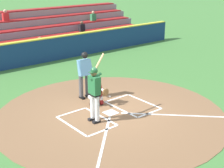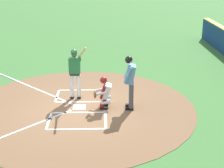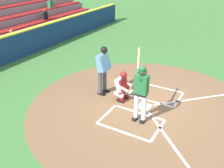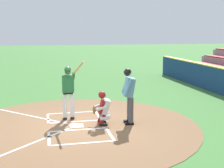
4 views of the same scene
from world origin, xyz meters
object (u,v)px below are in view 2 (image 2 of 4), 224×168
(catcher, at_px, (104,92))
(plate_umpire, at_px, (130,79))
(batter, at_px, (75,70))
(baseball, at_px, (113,117))

(catcher, xyz_separation_m, plate_umpire, (-0.08, -0.88, 0.49))
(catcher, distance_m, plate_umpire, 1.00)
(batter, distance_m, baseball, 2.40)
(batter, xyz_separation_m, catcher, (-0.86, -1.04, -0.51))
(batter, bearing_deg, baseball, -142.14)
(plate_umpire, relative_size, baseball, 25.20)
(batter, bearing_deg, plate_umpire, -116.05)
(batter, distance_m, catcher, 1.44)
(batter, relative_size, plate_umpire, 1.14)
(catcher, relative_size, baseball, 15.27)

